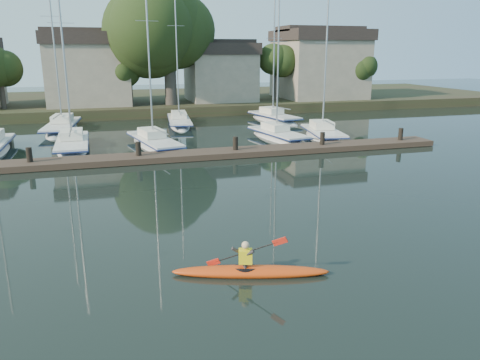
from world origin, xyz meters
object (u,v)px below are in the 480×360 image
object	(u,v)px
sailboat_4	(323,140)
sailboat_7	(274,123)
kayak	(250,269)
sailboat_1	(73,152)
sailboat_5	(63,133)
sailboat_6	(179,126)
dock	(189,155)
sailboat_3	(278,141)
sailboat_2	(155,149)

from	to	relation	value
sailboat_4	sailboat_7	world-z (taller)	sailboat_7
kayak	sailboat_1	world-z (taller)	sailboat_1
sailboat_5	sailboat_6	xyz separation A→B (m)	(9.88, 0.61, 0.02)
dock	sailboat_3	xyz separation A→B (m)	(7.63, 4.68, -0.39)
sailboat_1	kayak	bearing A→B (deg)	-75.22
sailboat_1	sailboat_5	world-z (taller)	sailboat_5
sailboat_2	sailboat_4	distance (m)	12.69
dock	sailboat_5	xyz separation A→B (m)	(-8.23, 13.18, -0.40)
kayak	dock	xyz separation A→B (m)	(1.03, 15.85, 0.02)
kayak	dock	world-z (taller)	kayak
sailboat_2	sailboat_3	distance (m)	9.24
sailboat_5	sailboat_7	bearing A→B (deg)	6.90
sailboat_5	sailboat_7	distance (m)	18.85
dock	sailboat_2	xyz separation A→B (m)	(-1.61, 4.40, -0.38)
sailboat_2	sailboat_4	xyz separation A→B (m)	(12.69, -0.28, -0.02)
kayak	sailboat_2	xyz separation A→B (m)	(-0.58, 20.25, -0.36)
kayak	sailboat_2	bearing A→B (deg)	107.89
sailboat_2	sailboat_7	bearing A→B (deg)	25.20
kayak	sailboat_1	size ratio (longest dim) A/B	0.33
sailboat_4	sailboat_7	distance (m)	9.50
sailboat_3	sailboat_6	distance (m)	10.90
dock	sailboat_2	size ratio (longest dim) A/B	2.39
sailboat_3	sailboat_1	bearing A→B (deg)	168.46
kayak	sailboat_3	world-z (taller)	sailboat_3
dock	sailboat_3	bearing A→B (deg)	31.50
sailboat_2	sailboat_3	bearing A→B (deg)	-10.08
kayak	sailboat_5	distance (m)	29.91
sailboat_7	sailboat_1	bearing A→B (deg)	-165.53
sailboat_1	dock	bearing A→B (deg)	-37.15
dock	sailboat_1	bearing A→B (deg)	144.00
sailboat_3	sailboat_4	xyz separation A→B (m)	(3.45, -0.56, -0.02)
sailboat_2	sailboat_5	distance (m)	11.00
dock	sailboat_7	bearing A→B (deg)	52.04
kayak	sailboat_3	distance (m)	22.28
sailboat_3	sailboat_5	bearing A→B (deg)	141.88
sailboat_3	sailboat_4	bearing A→B (deg)	-19.07
sailboat_2	sailboat_7	size ratio (longest dim) A/B	1.10
sailboat_1	sailboat_2	bearing A→B (deg)	-8.45
dock	kayak	bearing A→B (deg)	-93.72
sailboat_1	sailboat_3	xyz separation A→B (m)	(14.64, -0.42, 0.01)
sailboat_4	sailboat_6	xyz separation A→B (m)	(-9.43, 9.67, 0.03)
dock	sailboat_7	xyz separation A→B (m)	(10.61, 13.61, -0.40)
sailboat_7	dock	bearing A→B (deg)	-139.27
dock	sailboat_5	world-z (taller)	sailboat_5
kayak	sailboat_4	xyz separation A→B (m)	(12.10, 19.97, -0.38)
sailboat_1	sailboat_4	distance (m)	18.11
dock	sailboat_4	bearing A→B (deg)	20.41
dock	sailboat_3	size ratio (longest dim) A/B	2.78
dock	sailboat_7	distance (m)	17.26
sailboat_1	sailboat_7	size ratio (longest dim) A/B	1.08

